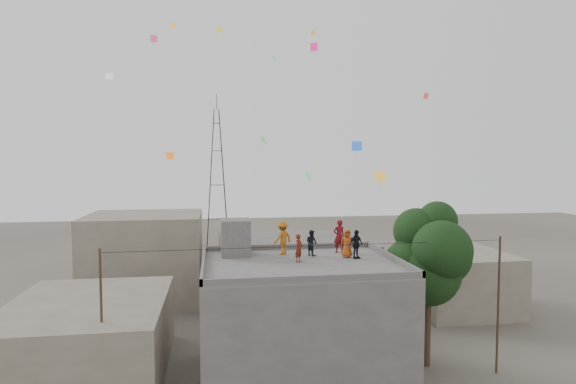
% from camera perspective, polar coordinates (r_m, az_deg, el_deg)
% --- Properties ---
extents(ground, '(140.00, 140.00, 0.00)m').
position_cam_1_polar(ground, '(26.97, 1.45, -21.18)').
color(ground, '#464039').
rests_on(ground, ground).
extents(main_building, '(10.00, 8.00, 6.10)m').
position_cam_1_polar(main_building, '(25.83, 1.46, -15.04)').
color(main_building, '#514E4B').
rests_on(main_building, ground).
extents(parapet, '(10.00, 8.00, 0.30)m').
position_cam_1_polar(parapet, '(24.98, 1.47, -8.07)').
color(parapet, '#514E4B').
rests_on(parapet, main_building).
extents(stair_head_box, '(1.60, 1.80, 2.00)m').
position_cam_1_polar(stair_head_box, '(27.03, -6.23, -5.35)').
color(stair_head_box, '#514E4B').
rests_on(stair_head_box, main_building).
extents(neighbor_west, '(8.00, 10.00, 4.00)m').
position_cam_1_polar(neighbor_west, '(28.50, -22.60, -15.74)').
color(neighbor_west, '#6A6354').
rests_on(neighbor_west, ground).
extents(neighbor_north, '(12.00, 9.00, 5.00)m').
position_cam_1_polar(neighbor_north, '(39.60, 0.73, -9.17)').
color(neighbor_north, '#514E4B').
rests_on(neighbor_north, ground).
extents(neighbor_northwest, '(9.00, 8.00, 7.00)m').
position_cam_1_polar(neighbor_northwest, '(41.23, -16.58, -7.39)').
color(neighbor_northwest, '#6A6354').
rests_on(neighbor_northwest, ground).
extents(neighbor_east, '(7.00, 8.00, 4.40)m').
position_cam_1_polar(neighbor_east, '(39.76, 19.32, -9.78)').
color(neighbor_east, '#6A6354').
rests_on(neighbor_east, ground).
extents(tree, '(4.90, 4.60, 9.10)m').
position_cam_1_polar(tree, '(27.80, 16.49, -7.32)').
color(tree, black).
rests_on(tree, ground).
extents(utility_line, '(20.12, 0.62, 7.40)m').
position_cam_1_polar(utility_line, '(24.51, 3.18, -14.18)').
color(utility_line, black).
rests_on(utility_line, ground).
extents(transmission_tower, '(2.97, 2.97, 20.01)m').
position_cam_1_polar(transmission_tower, '(64.11, -8.40, 1.69)').
color(transmission_tower, black).
rests_on(transmission_tower, ground).
extents(person_red_adult, '(0.76, 0.57, 1.88)m').
position_cam_1_polar(person_red_adult, '(27.78, 6.07, -5.23)').
color(person_red_adult, maroon).
rests_on(person_red_adult, main_building).
extents(person_orange_child, '(0.80, 0.57, 1.55)m').
position_cam_1_polar(person_orange_child, '(26.48, 7.02, -6.05)').
color(person_orange_child, '#AC4813').
rests_on(person_orange_child, main_building).
extents(person_dark_child, '(0.82, 0.87, 1.43)m').
position_cam_1_polar(person_dark_child, '(26.84, 2.81, -6.02)').
color(person_dark_child, black).
rests_on(person_dark_child, main_building).
extents(person_dark_adult, '(0.98, 0.77, 1.55)m').
position_cam_1_polar(person_dark_adult, '(26.25, 8.07, -6.14)').
color(person_dark_adult, black).
rests_on(person_dark_adult, main_building).
extents(person_orange_adult, '(1.38, 1.26, 1.86)m').
position_cam_1_polar(person_orange_adult, '(27.08, -0.64, -5.47)').
color(person_orange_adult, '#A65C13').
rests_on(person_orange_adult, main_building).
extents(person_red_child, '(0.60, 0.63, 1.46)m').
position_cam_1_polar(person_red_child, '(25.12, 1.29, -6.66)').
color(person_red_child, maroon).
rests_on(person_red_child, main_building).
extents(kites, '(21.52, 16.77, 11.91)m').
position_cam_1_polar(kites, '(30.65, -0.69, 10.63)').
color(kites, orange).
rests_on(kites, ground).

